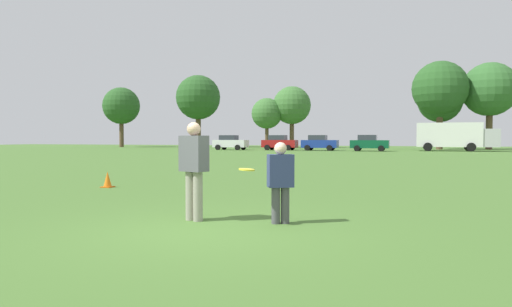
{
  "coord_description": "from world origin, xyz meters",
  "views": [
    {
      "loc": [
        2.95,
        -6.78,
        1.49
      ],
      "look_at": [
        -0.18,
        3.09,
        1.13
      ],
      "focal_mm": 32.2,
      "sensor_mm": 36.0,
      "label": 1
    }
  ],
  "objects_px": {
    "frisbee": "(247,170)",
    "box_truck": "(455,136)",
    "player_thrower": "(194,165)",
    "traffic_cone": "(108,180)",
    "parked_car_near_left": "(230,142)",
    "player_defender": "(280,178)",
    "parked_car_mid_right": "(369,143)",
    "parked_car_center": "(319,143)",
    "parked_car_mid_left": "(279,143)"
  },
  "relations": [
    {
      "from": "frisbee",
      "to": "parked_car_mid_right",
      "type": "distance_m",
      "value": 45.7
    },
    {
      "from": "player_thrower",
      "to": "traffic_cone",
      "type": "bearing_deg",
      "value": 138.78
    },
    {
      "from": "box_truck",
      "to": "parked_car_mid_right",
      "type": "bearing_deg",
      "value": -162.48
    },
    {
      "from": "traffic_cone",
      "to": "player_thrower",
      "type": "bearing_deg",
      "value": -41.22
    },
    {
      "from": "traffic_cone",
      "to": "parked_car_mid_right",
      "type": "distance_m",
      "value": 41.51
    },
    {
      "from": "player_thrower",
      "to": "parked_car_mid_right",
      "type": "distance_m",
      "value": 45.47
    },
    {
      "from": "parked_car_near_left",
      "to": "parked_car_mid_right",
      "type": "bearing_deg",
      "value": -0.96
    },
    {
      "from": "parked_car_mid_left",
      "to": "parked_car_mid_right",
      "type": "xyz_separation_m",
      "value": [
        10.73,
        -1.14,
        0.0
      ]
    },
    {
      "from": "parked_car_center",
      "to": "box_truck",
      "type": "xyz_separation_m",
      "value": [
        14.92,
        2.01,
        0.83
      ]
    },
    {
      "from": "parked_car_center",
      "to": "parked_car_mid_right",
      "type": "bearing_deg",
      "value": -8.66
    },
    {
      "from": "parked_car_mid_left",
      "to": "parked_car_near_left",
      "type": "bearing_deg",
      "value": -171.92
    },
    {
      "from": "parked_car_mid_left",
      "to": "parked_car_center",
      "type": "relative_size",
      "value": 1.0
    },
    {
      "from": "player_defender",
      "to": "parked_car_center",
      "type": "xyz_separation_m",
      "value": [
        -7.22,
        46.16,
        0.14
      ]
    },
    {
      "from": "parked_car_near_left",
      "to": "box_truck",
      "type": "bearing_deg",
      "value": 5.74
    },
    {
      "from": "parked_car_mid_left",
      "to": "frisbee",
      "type": "bearing_deg",
      "value": -75.97
    },
    {
      "from": "parked_car_near_left",
      "to": "traffic_cone",
      "type": "bearing_deg",
      "value": -74.09
    },
    {
      "from": "parked_car_near_left",
      "to": "parked_car_mid_left",
      "type": "relative_size",
      "value": 1.0
    },
    {
      "from": "frisbee",
      "to": "traffic_cone",
      "type": "xyz_separation_m",
      "value": [
        -5.93,
        4.48,
        -0.73
      ]
    },
    {
      "from": "player_thrower",
      "to": "parked_car_near_left",
      "type": "bearing_deg",
      "value": 110.04
    },
    {
      "from": "player_thrower",
      "to": "player_defender",
      "type": "xyz_separation_m",
      "value": [
        1.55,
        0.19,
        -0.21
      ]
    },
    {
      "from": "player_thrower",
      "to": "box_truck",
      "type": "relative_size",
      "value": 0.21
    },
    {
      "from": "player_defender",
      "to": "parked_car_mid_right",
      "type": "height_order",
      "value": "parked_car_mid_right"
    },
    {
      "from": "player_defender",
      "to": "box_truck",
      "type": "bearing_deg",
      "value": 80.92
    },
    {
      "from": "parked_car_mid_right",
      "to": "player_defender",
      "type": "bearing_deg",
      "value": -88.17
    },
    {
      "from": "parked_car_mid_left",
      "to": "traffic_cone",
      "type": "bearing_deg",
      "value": -82.25
    },
    {
      "from": "player_defender",
      "to": "traffic_cone",
      "type": "distance_m",
      "value": 7.61
    },
    {
      "from": "parked_car_center",
      "to": "parked_car_mid_right",
      "type": "xyz_separation_m",
      "value": [
        5.78,
        -0.88,
        0.0
      ]
    },
    {
      "from": "parked_car_near_left",
      "to": "parked_car_mid_right",
      "type": "height_order",
      "value": "same"
    },
    {
      "from": "traffic_cone",
      "to": "parked_car_near_left",
      "type": "xyz_separation_m",
      "value": [
        -11.83,
        41.49,
        0.69
      ]
    },
    {
      "from": "player_defender",
      "to": "box_truck",
      "type": "relative_size",
      "value": 0.17
    },
    {
      "from": "parked_car_mid_right",
      "to": "parked_car_mid_left",
      "type": "bearing_deg",
      "value": 173.93
    },
    {
      "from": "frisbee",
      "to": "box_truck",
      "type": "xyz_separation_m",
      "value": [
        8.17,
        48.57,
        0.8
      ]
    },
    {
      "from": "player_thrower",
      "to": "traffic_cone",
      "type": "height_order",
      "value": "player_thrower"
    },
    {
      "from": "player_thrower",
      "to": "parked_car_mid_right",
      "type": "relative_size",
      "value": 0.42
    },
    {
      "from": "parked_car_mid_left",
      "to": "player_thrower",
      "type": "bearing_deg",
      "value": -77.16
    },
    {
      "from": "frisbee",
      "to": "parked_car_mid_right",
      "type": "bearing_deg",
      "value": 91.21
    },
    {
      "from": "parked_car_near_left",
      "to": "parked_car_mid_left",
      "type": "distance_m",
      "value": 6.12
    },
    {
      "from": "parked_car_near_left",
      "to": "parked_car_center",
      "type": "distance_m",
      "value": 11.03
    },
    {
      "from": "parked_car_center",
      "to": "parked_car_mid_right",
      "type": "height_order",
      "value": "same"
    },
    {
      "from": "traffic_cone",
      "to": "parked_car_mid_left",
      "type": "bearing_deg",
      "value": 97.75
    },
    {
      "from": "parked_car_mid_left",
      "to": "box_truck",
      "type": "distance_m",
      "value": 19.97
    },
    {
      "from": "player_thrower",
      "to": "parked_car_near_left",
      "type": "height_order",
      "value": "parked_car_near_left"
    },
    {
      "from": "parked_car_mid_left",
      "to": "box_truck",
      "type": "height_order",
      "value": "box_truck"
    },
    {
      "from": "player_thrower",
      "to": "frisbee",
      "type": "height_order",
      "value": "player_thrower"
    },
    {
      "from": "frisbee",
      "to": "traffic_cone",
      "type": "height_order",
      "value": "frisbee"
    },
    {
      "from": "parked_car_mid_right",
      "to": "parked_car_center",
      "type": "bearing_deg",
      "value": 171.34
    },
    {
      "from": "box_truck",
      "to": "player_thrower",
      "type": "bearing_deg",
      "value": -100.83
    },
    {
      "from": "player_thrower",
      "to": "parked_car_mid_left",
      "type": "distance_m",
      "value": 47.8
    },
    {
      "from": "frisbee",
      "to": "traffic_cone",
      "type": "relative_size",
      "value": 0.56
    },
    {
      "from": "box_truck",
      "to": "parked_car_near_left",
      "type": "bearing_deg",
      "value": -174.26
    }
  ]
}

